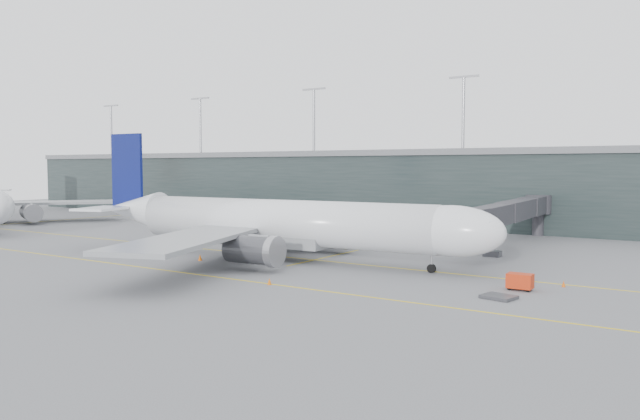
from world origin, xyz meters
The scene contains 17 objects.
ground centered at (0.00, 0.00, 0.00)m, with size 320.00×320.00×0.00m, color #5E5D63.
taxiline_a centered at (0.00, -4.00, 0.01)m, with size 160.00×0.25×0.02m, color yellow.
taxiline_b centered at (0.00, -20.00, 0.01)m, with size 160.00×0.25×0.02m, color yellow.
taxiline_lead_main centered at (5.00, 20.00, 0.01)m, with size 0.25×60.00×0.02m, color yellow.
taxiline_lead_adj centered at (-75.00, 20.00, 0.01)m, with size 0.25×60.00×0.02m, color yellow.
terminal centered at (0.00, 58.00, 7.62)m, with size 240.00×36.00×29.00m.
main_aircraft centered at (0.90, -6.12, 4.68)m, with size 59.49×55.84×16.68m.
jet_bridge centered at (22.53, 25.98, 5.24)m, with size 5.94×45.96×7.00m.
gse_cart centered at (32.31, -9.30, 0.89)m, with size 2.38×1.53×1.61m.
baggage_dolly centered at (31.80, -14.19, 0.17)m, with size 2.80×2.24×0.28m, color #343539.
uld_a centered at (-5.54, 10.42, 1.04)m, with size 2.48×2.14×1.98m.
uld_b centered at (-2.66, 11.70, 0.96)m, with size 2.09×1.71×1.83m.
uld_c centered at (1.28, 11.05, 0.90)m, with size 2.03×1.70×1.70m.
cone_nose centered at (35.47, -5.30, 0.31)m, with size 0.40×0.40×0.63m, color #DF560C.
cone_wing_stbd centered at (10.51, -20.33, 0.34)m, with size 0.43×0.43×0.69m, color orange.
cone_wing_port centered at (7.40, 11.37, 0.33)m, with size 0.41×0.41×0.65m, color #DA520C.
cone_tail centered at (-6.72, -12.44, 0.40)m, with size 0.50×0.50×0.80m, color orange.
Camera 1 is at (48.76, -69.23, 11.86)m, focal length 35.00 mm.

